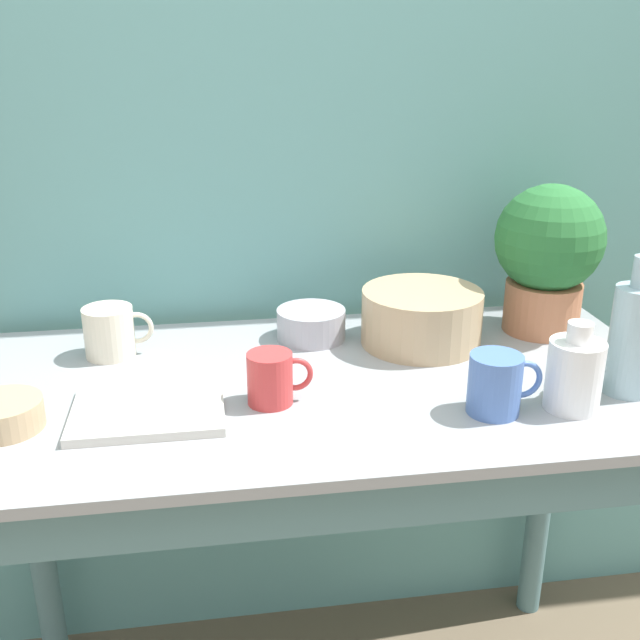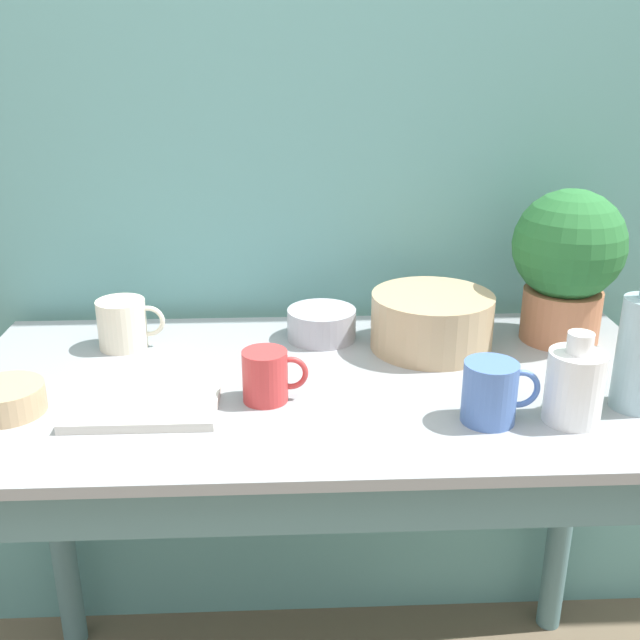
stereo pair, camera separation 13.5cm
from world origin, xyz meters
The scene contains 12 objects.
wall_back centered at (0.00, 0.73, 1.20)m, with size 6.00×0.05×2.40m.
counter_table centered at (0.00, 0.31, 0.69)m, with size 1.34×0.68×0.87m.
potted_plant centered at (0.51, 0.52, 1.04)m, with size 0.23×0.23×0.32m.
bowl_wash_large centered at (0.23, 0.49, 0.92)m, with size 0.25×0.25×0.11m.
bottle_tall centered at (0.54, 0.21, 0.97)m, with size 0.08×0.08×0.25m.
bottle_short centered at (0.41, 0.16, 0.93)m, with size 0.09×0.09×0.16m.
mug_red centered at (-0.10, 0.26, 0.91)m, with size 0.12×0.08×0.09m.
mug_blue centered at (0.27, 0.17, 0.92)m, with size 0.13×0.09×0.10m.
mug_cream centered at (-0.39, 0.52, 0.92)m, with size 0.14×0.10×0.10m.
bowl_small_steel centered at (0.01, 0.55, 0.90)m, with size 0.14×0.14×0.06m.
bowl_small_tan centered at (-0.54, 0.24, 0.89)m, with size 0.13×0.13×0.05m.
tray_board centered at (-0.31, 0.25, 0.87)m, with size 0.25×0.20×0.02m.
Camera 1 is at (-0.19, -0.91, 1.47)m, focal length 42.00 mm.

